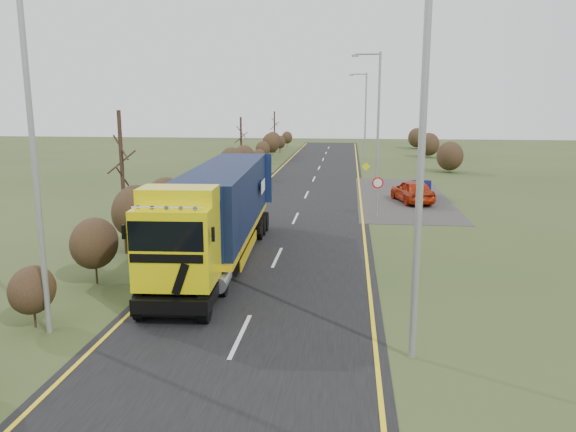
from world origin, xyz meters
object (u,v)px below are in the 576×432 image
Objects in this scene: car_red_hatchback at (412,191)px; car_blue_sedan at (421,189)px; speed_sign at (378,190)px; lorry at (220,209)px; streetlight_near at (416,144)px.

car_blue_sedan is (0.78, 1.80, -0.13)m from car_red_hatchback.
speed_sign is at bearing 71.80° from car_blue_sedan.
lorry is 6.15× the size of speed_sign.
streetlight_near reaches higher than speed_sign.
speed_sign reaches higher than car_blue_sedan.
car_blue_sedan is 1.63× the size of speed_sign.
car_red_hatchback is 1.17× the size of car_blue_sedan.
streetlight_near is 18.00m from speed_sign.
speed_sign is (6.71, 9.59, -0.61)m from lorry.
car_red_hatchback is (9.17, 14.62, -1.46)m from lorry.
speed_sign reaches higher than car_red_hatchback.
speed_sign is (-3.24, -6.84, 0.98)m from car_blue_sedan.
lorry is at bearing 65.95° from car_blue_sedan.
lorry is at bearing -124.96° from speed_sign.
speed_sign is (0.03, 17.58, -3.84)m from streetlight_near.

